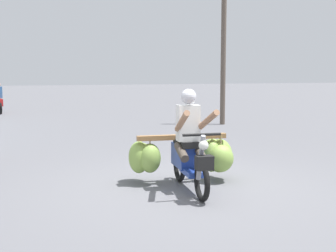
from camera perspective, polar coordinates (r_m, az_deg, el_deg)
The scene contains 3 objects.
ground_plane at distance 7.15m, azimuth 2.53°, elevation -7.88°, with size 120.00×120.00×0.00m, color slate.
motorbike_main_loaded at distance 7.23m, azimuth 2.78°, elevation -3.54°, with size 1.85×1.91×1.58m.
utility_pole at distance 15.71m, azimuth 7.19°, elevation 9.88°, with size 0.18×0.18×5.30m, color brown.
Camera 1 is at (-2.62, -6.40, 1.83)m, focal length 47.08 mm.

